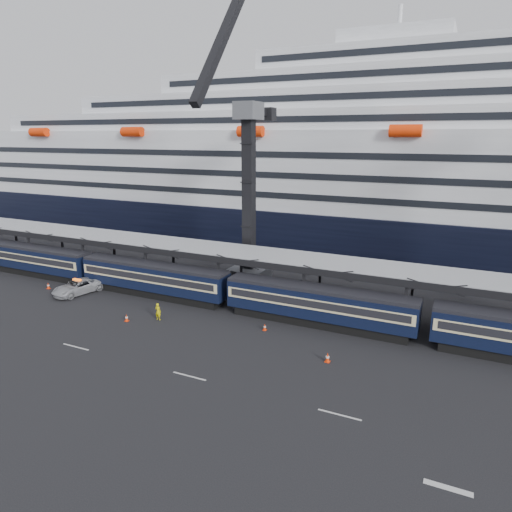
# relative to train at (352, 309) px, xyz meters

# --- Properties ---
(ground) EXTENTS (260.00, 260.00, 0.00)m
(ground) POSITION_rel_train_xyz_m (4.65, -10.00, -2.20)
(ground) COLOR black
(ground) RESTS_ON ground
(lane_markings) EXTENTS (111.00, 4.27, 0.02)m
(lane_markings) POSITION_rel_train_xyz_m (12.80, -15.23, -2.19)
(lane_markings) COLOR beige
(lane_markings) RESTS_ON ground
(train) EXTENTS (133.05, 3.00, 4.05)m
(train) POSITION_rel_train_xyz_m (0.00, 0.00, 0.00)
(train) COLOR black
(train) RESTS_ON ground
(canopy) EXTENTS (130.00, 6.25, 5.53)m
(canopy) POSITION_rel_train_xyz_m (4.65, 4.00, 3.05)
(canopy) COLOR gray
(canopy) RESTS_ON ground
(cruise_ship) EXTENTS (214.09, 28.84, 34.00)m
(cruise_ship) POSITION_rel_train_xyz_m (3.57, 35.99, 10.14)
(cruise_ship) COLOR black
(cruise_ship) RESTS_ON ground
(crane_dark_near) EXTENTS (4.50, 17.75, 35.08)m
(crane_dark_near) POSITION_rel_train_xyz_m (-15.35, 8.59, 9.73)
(crane_dark_near) COLOR #4A4C51
(crane_dark_near) RESTS_ON ground
(pickup_truck) EXTENTS (3.96, 6.43, 1.66)m
(pickup_truck) POSITION_rel_train_xyz_m (-31.99, -3.35, -1.37)
(pickup_truck) COLOR #9D9FA4
(pickup_truck) RESTS_ON ground
(worker) EXTENTS (0.66, 0.43, 1.79)m
(worker) POSITION_rel_train_xyz_m (-18.48, -5.79, -1.30)
(worker) COLOR #D6C90B
(worker) RESTS_ON ground
(traffic_cone_a) EXTENTS (0.39, 0.39, 0.79)m
(traffic_cone_a) POSITION_rel_train_xyz_m (-36.69, -3.58, -1.81)
(traffic_cone_a) COLOR #FF3408
(traffic_cone_a) RESTS_ON ground
(traffic_cone_b) EXTENTS (0.38, 0.38, 0.75)m
(traffic_cone_b) POSITION_rel_train_xyz_m (-21.17, -7.46, -1.83)
(traffic_cone_b) COLOR #FF3408
(traffic_cone_b) RESTS_ON ground
(traffic_cone_c) EXTENTS (0.42, 0.42, 0.84)m
(traffic_cone_c) POSITION_rel_train_xyz_m (-0.24, -7.13, -1.78)
(traffic_cone_c) COLOR #FF3408
(traffic_cone_c) RESTS_ON ground
(traffic_cone_d) EXTENTS (0.34, 0.34, 0.69)m
(traffic_cone_d) POSITION_rel_train_xyz_m (-7.57, -3.54, -1.86)
(traffic_cone_d) COLOR #FF3408
(traffic_cone_d) RESTS_ON ground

